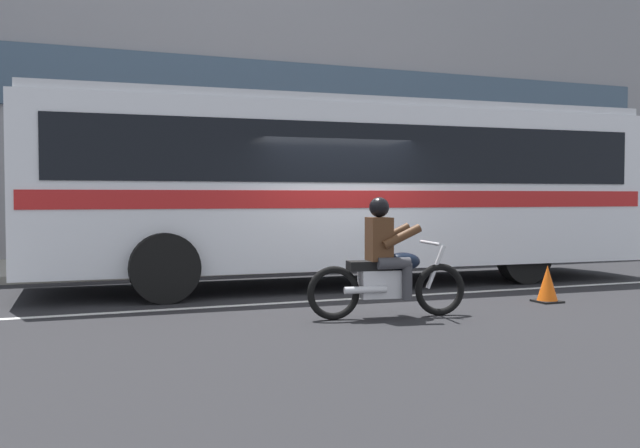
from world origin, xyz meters
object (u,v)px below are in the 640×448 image
traffic_cone (547,285)px  transit_bus (345,179)px  fire_hydrant (192,247)px  motorcycle_with_rider (387,267)px

traffic_cone → transit_bus: bearing=121.4°
traffic_cone → fire_hydrant: bearing=124.1°
transit_bus → traffic_cone: transit_bus is taller
transit_bus → traffic_cone: (1.92, -3.14, -1.62)m
traffic_cone → motorcycle_with_rider: bearing=-173.5°
transit_bus → traffic_cone: bearing=-58.6°
transit_bus → fire_hydrant: size_ratio=14.77×
transit_bus → motorcycle_with_rider: 3.79m
transit_bus → motorcycle_with_rider: size_ratio=5.20×
motorcycle_with_rider → fire_hydrant: size_ratio=2.84×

